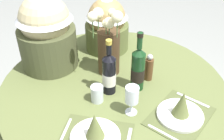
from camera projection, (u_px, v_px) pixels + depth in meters
dining_table at (113, 102)px, 1.72m from camera, size 1.37×1.37×0.74m
place_setting_left at (95, 132)px, 1.27m from camera, size 0.42×0.39×0.16m
place_setting_right at (181, 110)px, 1.39m from camera, size 0.43×0.41×0.16m
flower_vase at (108, 46)px, 1.62m from camera, size 0.20×0.19×0.44m
wine_bottle_left at (109, 73)px, 1.51m from camera, size 0.08×0.08×0.34m
wine_bottle_centre at (138, 69)px, 1.53m from camera, size 0.08×0.08×0.36m
wine_glass_right at (132, 95)px, 1.37m from camera, size 0.07×0.07×0.17m
tumbler_near_right at (97, 94)px, 1.49m from camera, size 0.07×0.07×0.10m
pepper_mill at (149, 68)px, 1.63m from camera, size 0.05×0.05×0.18m
gift_tub_back_left at (46, 27)px, 1.65m from camera, size 0.36×0.36×0.52m
gift_tub_back_centre at (107, 21)px, 1.86m from camera, size 0.30×0.30×0.40m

